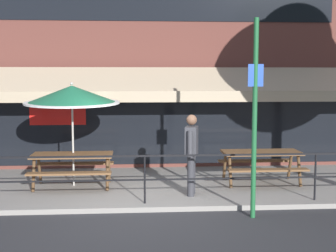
{
  "coord_description": "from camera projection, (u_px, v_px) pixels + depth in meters",
  "views": [
    {
      "loc": [
        -0.2,
        -8.75,
        2.6
      ],
      "look_at": [
        0.56,
        1.6,
        1.5
      ],
      "focal_mm": 50.0,
      "sensor_mm": 36.0,
      "label": 1
    }
  ],
  "objects": [
    {
      "name": "ground_plane",
      "position": [
        145.0,
        213.0,
        8.97
      ],
      "size": [
        120.0,
        120.0,
        0.0
      ],
      "primitive_type": "plane",
      "color": "#2D2D30"
    },
    {
      "name": "patio_deck",
      "position": [
        143.0,
        186.0,
        10.95
      ],
      "size": [
        15.0,
        4.0,
        0.1
      ],
      "primitive_type": "cube",
      "color": "gray",
      "rests_on": "ground"
    },
    {
      "name": "restaurant_building",
      "position": [
        141.0,
        47.0,
        12.8
      ],
      "size": [
        15.0,
        1.6,
        6.84
      ],
      "color": "brown",
      "rests_on": "ground"
    },
    {
      "name": "patio_railing",
      "position": [
        145.0,
        169.0,
        9.18
      ],
      "size": [
        13.84,
        0.04,
        0.97
      ],
      "color": "black",
      "rests_on": "patio_deck"
    },
    {
      "name": "picnic_table_left",
      "position": [
        72.0,
        161.0,
        10.53
      ],
      "size": [
        1.8,
        1.42,
        0.76
      ],
      "color": "brown",
      "rests_on": "patio_deck"
    },
    {
      "name": "picnic_table_centre",
      "position": [
        261.0,
        158.0,
        10.9
      ],
      "size": [
        1.8,
        1.42,
        0.76
      ],
      "color": "brown",
      "rests_on": "patio_deck"
    },
    {
      "name": "patio_umbrella_left",
      "position": [
        72.0,
        95.0,
        10.55
      ],
      "size": [
        2.14,
        2.14,
        2.38
      ],
      "color": "#B7B2A8",
      "rests_on": "patio_deck"
    },
    {
      "name": "pedestrian_walking",
      "position": [
        191.0,
        150.0,
        9.81
      ],
      "size": [
        0.33,
        0.6,
        1.71
      ],
      "color": "#333338",
      "rests_on": "patio_deck"
    },
    {
      "name": "street_sign_pole",
      "position": [
        255.0,
        117.0,
        8.46
      ],
      "size": [
        0.28,
        0.09,
        3.64
      ],
      "color": "#1E6033",
      "rests_on": "ground"
    }
  ]
}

